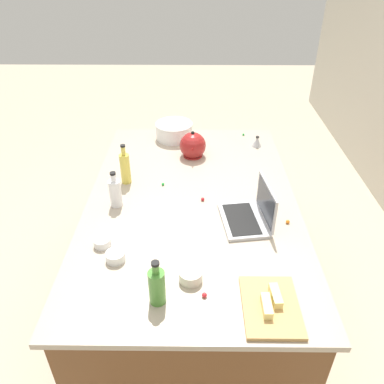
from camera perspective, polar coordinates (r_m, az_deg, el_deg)
name	(u,v)px	position (r m, az deg, el deg)	size (l,w,h in m)	color
ground_plane	(192,303)	(2.82, 0.00, -16.23)	(12.00, 12.00, 0.00)	#B7A88E
island_counter	(192,256)	(2.49, 0.00, -9.57)	(1.90, 1.20, 0.90)	brown
laptop	(251,214)	(2.04, 8.76, -3.26)	(0.34, 0.27, 0.22)	#B7B7BC
mixing_bowl_large	(174,130)	(2.87, -2.68, 9.19)	(0.28, 0.28, 0.12)	white
bottle_oil	(125,168)	(2.34, -9.95, 3.60)	(0.06, 0.06, 0.26)	#DBC64C
bottle_vinegar	(115,192)	(2.15, -11.39, -0.05)	(0.07, 0.07, 0.21)	white
bottle_olive	(157,286)	(1.59, -5.27, -13.81)	(0.07, 0.07, 0.22)	#4C8C38
kettle	(193,146)	(2.61, 0.19, 6.92)	(0.21, 0.18, 0.20)	maroon
cutting_board	(271,306)	(1.66, 11.67, -16.38)	(0.31, 0.23, 0.02)	tan
butter_stick_left	(267,306)	(1.62, 11.08, -16.34)	(0.11, 0.04, 0.04)	#F4E58C
butter_stick_right	(276,296)	(1.66, 12.38, -14.88)	(0.11, 0.04, 0.04)	#F4E58C
ramekin_small	(190,276)	(1.71, -0.25, -12.40)	(0.10, 0.10, 0.05)	beige
ramekin_medium	(102,242)	(1.93, -13.26, -7.32)	(0.08, 0.08, 0.04)	white
ramekin_wide	(115,256)	(1.84, -11.36, -9.42)	(0.09, 0.09, 0.04)	white
kitchen_timer	(257,142)	(2.80, 9.69, 7.41)	(0.07, 0.07, 0.08)	#B2B2B7
candy_0	(195,134)	(2.95, 0.43, 8.72)	(0.02, 0.02, 0.02)	blue
candy_1	(163,184)	(2.33, -4.36, 1.18)	(0.02, 0.02, 0.02)	green
candy_2	(204,295)	(1.66, 1.86, -15.13)	(0.02, 0.02, 0.02)	red
candy_3	(203,199)	(2.19, 1.60, -1.08)	(0.02, 0.02, 0.02)	red
candy_4	(288,222)	(2.08, 14.11, -4.34)	(0.02, 0.02, 0.02)	orange
candy_5	(243,134)	(2.96, 7.69, 8.52)	(0.02, 0.02, 0.02)	green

